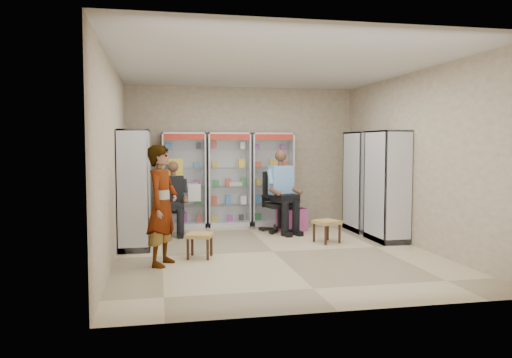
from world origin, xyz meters
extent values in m
plane|color=#C6B389|center=(0.00, 0.00, 0.00)|extent=(6.00, 6.00, 0.00)
cube|color=#BFAF8E|center=(0.00, 3.00, 1.50)|extent=(5.00, 0.02, 3.00)
cube|color=#BFAF8E|center=(0.00, -3.00, 1.50)|extent=(5.00, 0.02, 3.00)
cube|color=#BFAF8E|center=(-2.50, 0.00, 1.50)|extent=(0.02, 6.00, 3.00)
cube|color=#BFAF8E|center=(2.50, 0.00, 1.50)|extent=(0.02, 6.00, 3.00)
cube|color=beige|center=(0.00, 0.00, 3.00)|extent=(5.00, 6.00, 0.02)
cube|color=silver|center=(-1.30, 2.73, 1.00)|extent=(0.90, 0.50, 2.00)
cube|color=#9D9FA4|center=(-0.35, 2.73, 1.00)|extent=(0.90, 0.50, 2.00)
cube|color=#B1B2B8|center=(0.60, 2.73, 1.00)|extent=(0.90, 0.50, 2.00)
cube|color=silver|center=(2.23, 1.60, 1.00)|extent=(0.90, 0.50, 2.00)
cube|color=silver|center=(2.23, 0.50, 1.00)|extent=(0.90, 0.50, 2.00)
cube|color=#A9ACB0|center=(-2.23, 1.80, 1.00)|extent=(0.90, 0.50, 2.00)
cube|color=#AFB3B7|center=(-2.23, 0.70, 1.00)|extent=(0.90, 0.50, 2.00)
cube|color=black|center=(-1.55, 2.00, 0.47)|extent=(0.42, 0.42, 0.94)
cube|color=black|center=(0.54, 1.79, 0.60)|extent=(0.81, 0.81, 1.21)
cube|color=#C24DA4|center=(0.82, 1.87, 0.23)|extent=(0.61, 0.60, 0.46)
cylinder|color=#4E1C06|center=(0.79, 1.89, 0.51)|extent=(0.07, 0.07, 0.10)
cube|color=#B4784C|center=(1.11, 0.54, 0.20)|extent=(0.52, 0.52, 0.40)
cube|color=#A67F46|center=(-1.22, -0.21, 0.19)|extent=(0.47, 0.47, 0.38)
imported|color=gray|center=(-1.78, -0.58, 0.87)|extent=(0.65, 0.75, 1.75)
camera|label=1|loc=(-1.84, -7.86, 1.76)|focal=35.00mm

